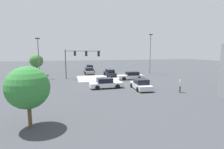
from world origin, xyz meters
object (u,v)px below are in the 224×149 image
object	(u,v)px
car_3	(141,85)
tree_corner_a	(28,88)
pedestrian	(180,85)
tree_corner_b	(36,61)
car_4	(131,76)
street_light_pole_b	(150,51)
car_1	(89,71)
street_light_pole_a	(38,54)
car_0	(110,73)
traffic_signal_mast	(78,57)
car_2	(106,83)
car_5	(90,68)

from	to	relation	value
car_3	tree_corner_a	distance (m)	15.83
pedestrian	tree_corner_b	bearing A→B (deg)	0.42
car_4	street_light_pole_b	size ratio (longest dim) A/B	0.53
car_1	street_light_pole_a	bearing A→B (deg)	-67.97
car_0	street_light_pole_b	xyz separation A→B (m)	(-9.95, -1.64, 4.69)
traffic_signal_mast	car_0	world-z (taller)	traffic_signal_mast
car_2	street_light_pole_b	xyz separation A→B (m)	(-13.13, -12.99, 4.69)
car_4	pedestrian	xyz separation A→B (m)	(-2.71, 11.21, 0.28)
car_3	car_4	size ratio (longest dim) A/B	0.98
traffic_signal_mast	street_light_pole_a	bearing A→B (deg)	-162.37
car_4	street_light_pole_a	bearing A→B (deg)	-14.50
car_0	car_2	xyz separation A→B (m)	(3.18, 11.35, 0.00)
car_4	car_5	size ratio (longest dim) A/B	1.15
car_5	street_light_pole_a	size ratio (longest dim) A/B	0.54
car_4	car_1	bearing A→B (deg)	-51.62
tree_corner_b	street_light_pole_b	bearing A→B (deg)	172.57
car_2	tree_corner_b	distance (m)	20.38
car_4	car_0	bearing A→B (deg)	-57.46
traffic_signal_mast	street_light_pole_b	size ratio (longest dim) A/B	0.65
street_light_pole_b	car_5	bearing A→B (deg)	-30.24
street_light_pole_b	tree_corner_a	distance (m)	32.36
car_5	car_3	bearing A→B (deg)	12.89
car_4	tree_corner_b	bearing A→B (deg)	-26.39
car_4	tree_corner_b	world-z (taller)	tree_corner_b
car_3	car_5	world-z (taller)	car_5
street_light_pole_b	car_1	bearing A→B (deg)	-11.54
street_light_pole_b	tree_corner_a	bearing A→B (deg)	49.63
tree_corner_b	car_5	bearing A→B (deg)	-159.75
traffic_signal_mast	car_5	bearing A→B (deg)	119.77
car_0	tree_corner_a	distance (m)	25.51
car_2	car_0	bearing A→B (deg)	71.69
traffic_signal_mast	car_4	size ratio (longest dim) A/B	1.23
car_5	car_2	bearing A→B (deg)	1.39
tree_corner_a	car_3	bearing A→B (deg)	-142.22
car_1	car_5	xyz separation A→B (m)	(-0.75, -4.84, 0.11)
traffic_signal_mast	tree_corner_a	bearing A→B (deg)	-57.21
car_1	tree_corner_a	xyz separation A→B (m)	(6.96, 27.43, 2.20)
car_3	tree_corner_a	world-z (taller)	tree_corner_a
street_light_pole_a	car_5	bearing A→B (deg)	-139.08
pedestrian	tree_corner_b	world-z (taller)	tree_corner_b
car_0	street_light_pole_a	distance (m)	14.48
car_2	car_4	distance (m)	8.78
car_0	street_light_pole_a	size ratio (longest dim) A/B	0.62
traffic_signal_mast	car_1	bearing A→B (deg)	116.10
pedestrian	tree_corner_b	size ratio (longest dim) A/B	0.37
car_2	pedestrian	xyz separation A→B (m)	(-8.81, 4.90, 0.29)
car_3	pedestrian	size ratio (longest dim) A/B	2.75
car_0	car_1	xyz separation A→B (m)	(3.99, -4.49, 0.02)
car_0	car_1	bearing A→B (deg)	38.99
tree_corner_b	traffic_signal_mast	bearing A→B (deg)	134.60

